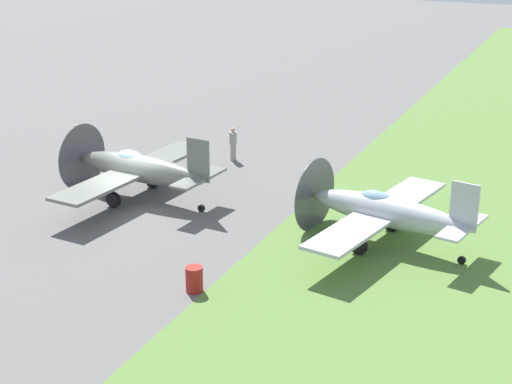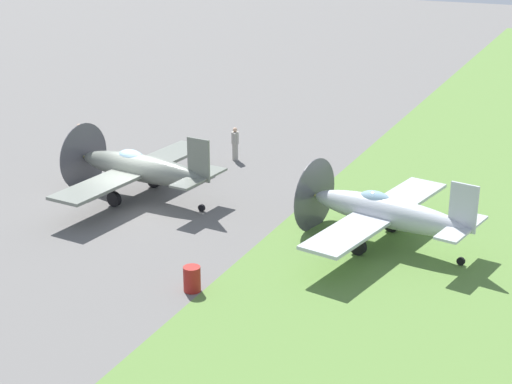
# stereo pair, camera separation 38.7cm
# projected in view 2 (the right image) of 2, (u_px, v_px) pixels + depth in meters

# --- Properties ---
(ground_plane) EXTENTS (160.00, 160.00, 0.00)m
(ground_plane) POSITION_uv_depth(u_px,v_px,m) (126.00, 205.00, 35.88)
(ground_plane) COLOR #605E5B
(grass_verge) EXTENTS (120.00, 11.00, 0.01)m
(grass_verge) POSITION_uv_depth(u_px,v_px,m) (405.00, 255.00, 30.90)
(grass_verge) COLOR #567A38
(grass_verge) RESTS_ON ground
(airplane_lead) EXTENTS (9.57, 7.58, 3.40)m
(airplane_lead) POSITION_uv_depth(u_px,v_px,m) (139.00, 168.00, 36.25)
(airplane_lead) COLOR slate
(airplane_lead) RESTS_ON ground
(airplane_wingman) EXTENTS (9.31, 7.43, 3.30)m
(airplane_wingman) POSITION_uv_depth(u_px,v_px,m) (384.00, 212.00, 31.32)
(airplane_wingman) COLOR #B2B7BC
(airplane_wingman) RESTS_ON ground
(ground_crew_chief) EXTENTS (0.52, 0.42, 1.73)m
(ground_crew_chief) POSITION_uv_depth(u_px,v_px,m) (80.00, 139.00, 42.38)
(ground_crew_chief) COLOR #9E998E
(ground_crew_chief) RESTS_ON ground
(ground_crew_mechanic) EXTENTS (0.59, 0.38, 1.73)m
(ground_crew_mechanic) POSITION_uv_depth(u_px,v_px,m) (235.00, 143.00, 41.70)
(ground_crew_mechanic) COLOR #9E998E
(ground_crew_mechanic) RESTS_ON ground
(fuel_drum) EXTENTS (0.60, 0.60, 0.90)m
(fuel_drum) POSITION_uv_depth(u_px,v_px,m) (192.00, 279.00, 27.92)
(fuel_drum) COLOR maroon
(fuel_drum) RESTS_ON ground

